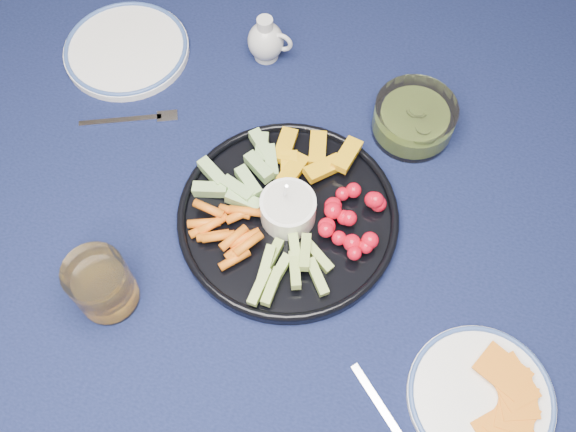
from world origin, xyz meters
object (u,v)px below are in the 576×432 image
(cheese_plate, at_px, (482,397))
(pickle_bowl, at_px, (414,120))
(side_plate_extra, at_px, (126,49))
(crudite_platter, at_px, (287,214))
(juice_tumbler, at_px, (103,287))
(creamer_pitcher, at_px, (266,41))
(dining_table, at_px, (363,232))

(cheese_plate, bearing_deg, pickle_bowl, 115.69)
(side_plate_extra, bearing_deg, crudite_platter, -31.00)
(pickle_bowl, relative_size, juice_tumbler, 1.31)
(pickle_bowl, bearing_deg, cheese_plate, -64.31)
(crudite_platter, distance_m, creamer_pitcher, 0.31)
(cheese_plate, distance_m, side_plate_extra, 0.78)
(pickle_bowl, bearing_deg, creamer_pitcher, 165.25)
(crudite_platter, height_order, side_plate_extra, crudite_platter)
(juice_tumbler, bearing_deg, crudite_platter, 45.12)
(dining_table, bearing_deg, creamer_pitcher, 137.17)
(crudite_platter, relative_size, side_plate_extra, 1.53)
(creamer_pitcher, height_order, pickle_bowl, creamer_pitcher)
(dining_table, relative_size, side_plate_extra, 7.93)
(dining_table, bearing_deg, crudite_platter, -150.89)
(dining_table, height_order, juice_tumbler, juice_tumbler)
(dining_table, height_order, pickle_bowl, pickle_bowl)
(juice_tumbler, height_order, side_plate_extra, juice_tumbler)
(crudite_platter, relative_size, cheese_plate, 1.71)
(crudite_platter, relative_size, creamer_pitcher, 3.86)
(juice_tumbler, xyz_separation_m, side_plate_extra, (-0.17, 0.41, -0.03))
(dining_table, height_order, crudite_platter, crudite_platter)
(juice_tumbler, distance_m, side_plate_extra, 0.44)
(dining_table, relative_size, crudite_platter, 5.18)
(creamer_pitcher, bearing_deg, pickle_bowl, -14.75)
(dining_table, distance_m, creamer_pitcher, 0.35)
(crudite_platter, bearing_deg, cheese_plate, -27.48)
(dining_table, relative_size, cheese_plate, 8.84)
(cheese_plate, height_order, side_plate_extra, cheese_plate)
(dining_table, relative_size, pickle_bowl, 13.14)
(cheese_plate, height_order, juice_tumbler, juice_tumbler)
(dining_table, distance_m, side_plate_extra, 0.50)
(crudite_platter, bearing_deg, side_plate_extra, 149.00)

